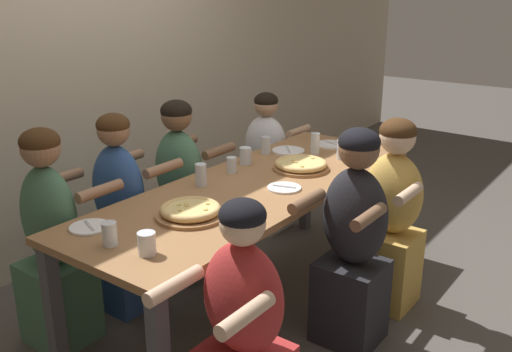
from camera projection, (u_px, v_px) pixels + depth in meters
ground_plane at (256, 302)px, 3.58m from camera, size 18.00×18.00×0.00m
restaurant_back_panel at (81, 29)px, 3.90m from camera, size 10.00×0.06×3.20m
dining_table at (256, 197)px, 3.35m from camera, size 2.45×0.85×0.79m
pizza_board_main at (191, 211)px, 2.85m from camera, size 0.36×0.36×0.06m
pizza_board_second at (301, 165)px, 3.58m from camera, size 0.36×0.36×0.05m
empty_plate_a at (284, 188)px, 3.25m from camera, size 0.19×0.19×0.02m
empty_plate_b at (331, 144)px, 4.12m from camera, size 0.23×0.23×0.02m
empty_plate_c at (90, 227)px, 2.72m from camera, size 0.19×0.19×0.02m
empty_plate_d at (288, 151)px, 3.96m from camera, size 0.23×0.23×0.02m
drinking_glass_a at (147, 244)px, 2.45m from camera, size 0.08×0.08×0.10m
drinking_glass_b at (342, 151)px, 3.78m from camera, size 0.07×0.07×0.13m
drinking_glass_c at (232, 166)px, 3.51m from camera, size 0.06×0.06×0.10m
drinking_glass_d at (315, 145)px, 3.89m from camera, size 0.06×0.06×0.15m
drinking_glass_e at (201, 176)px, 3.28m from camera, size 0.07×0.07×0.13m
drinking_glass_f at (245, 156)px, 3.67m from camera, size 0.08×0.08×0.11m
drinking_glass_g at (266, 146)px, 3.90m from camera, size 0.07×0.07×0.12m
drinking_glass_h at (110, 235)px, 2.54m from camera, size 0.07×0.07×0.11m
diner_near_left at (243, 342)px, 2.32m from camera, size 0.51×0.40×1.13m
diner_near_midright at (390, 221)px, 3.41m from camera, size 0.51×0.40×1.18m
diner_far_right at (266, 168)px, 4.54m from camera, size 0.51×0.40×1.11m
diner_far_center at (181, 196)px, 3.78m from camera, size 0.51×0.40×1.20m
diner_far_left at (53, 247)px, 3.04m from camera, size 0.51×0.40×1.22m
diner_far_midleft at (121, 221)px, 3.39m from camera, size 0.51×0.40×1.21m
diner_near_center at (353, 246)px, 3.03m from camera, size 0.51×0.40×1.22m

